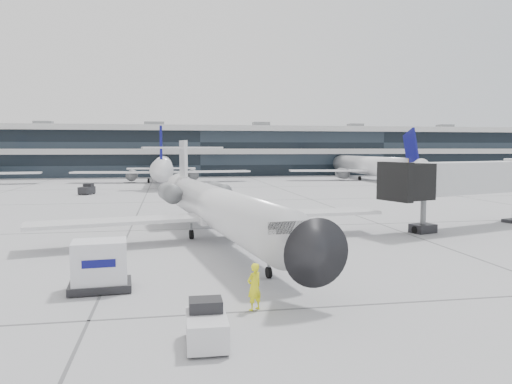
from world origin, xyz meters
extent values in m
plane|color=#959598|center=(0.00, 0.00, 0.00)|extent=(220.00, 220.00, 0.00)
cube|color=black|center=(0.00, 82.00, 5.00)|extent=(170.00, 22.00, 10.00)
cylinder|color=silver|center=(-3.81, -6.00, 2.28)|extent=(6.15, 23.95, 2.68)
cone|color=black|center=(-1.86, -19.15, 2.28)|extent=(3.06, 3.14, 2.68)
cone|color=silver|center=(-5.79, 7.35, 2.58)|extent=(2.98, 3.51, 2.55)
cube|color=silver|center=(-10.33, -5.97, 1.59)|extent=(11.21, 4.87, 0.22)
cube|color=silver|center=(2.43, -4.07, 1.59)|extent=(11.08, 3.42, 0.22)
cylinder|color=slate|center=(-6.97, 1.76, 2.68)|extent=(1.97, 3.56, 1.49)
cylinder|color=slate|center=(-3.04, 2.34, 2.68)|extent=(1.97, 3.56, 1.49)
cube|color=silver|center=(-5.70, 6.76, 4.66)|extent=(0.65, 2.59, 4.47)
cube|color=silver|center=(-5.76, 7.15, 6.25)|extent=(7.30, 2.62, 0.16)
cylinder|color=black|center=(-2.42, -15.32, 0.28)|extent=(0.26, 0.58, 0.56)
cylinder|color=black|center=(-5.57, -4.26, 0.32)|extent=(0.33, 0.66, 0.64)
cylinder|color=black|center=(-2.63, -3.82, 0.32)|extent=(0.33, 0.66, 0.64)
cube|color=#A6A8AA|center=(16.13, -3.14, 3.95)|extent=(13.03, 6.38, 2.39)
cube|color=black|center=(9.83, -5.16, 3.86)|extent=(3.17, 3.53, 2.57)
cylinder|color=slate|center=(11.32, -4.69, 1.29)|extent=(0.40, 0.40, 2.57)
cube|color=black|center=(11.32, -4.69, 0.32)|extent=(1.97, 1.73, 0.64)
imported|color=#FEFE1A|center=(-3.91, -19.85, 0.92)|extent=(0.80, 0.74, 1.84)
cube|color=silver|center=(-5.98, -23.01, 0.53)|extent=(1.30, 2.15, 0.87)
cube|color=black|center=(-5.97, -22.53, 1.11)|extent=(1.08, 0.89, 0.48)
cylinder|color=black|center=(-6.50, -22.23, 0.21)|extent=(0.18, 0.43, 0.43)
cylinder|color=black|center=(-5.43, -22.25, 0.21)|extent=(0.18, 0.43, 0.43)
cylinder|color=black|center=(-6.53, -23.78, 0.21)|extent=(0.18, 0.43, 0.43)
cylinder|color=black|center=(-5.46, -23.80, 0.21)|extent=(0.18, 0.43, 0.43)
cube|color=black|center=(-10.09, -16.02, 0.21)|extent=(2.78, 2.15, 0.32)
cube|color=silver|center=(-10.09, -16.02, 1.28)|extent=(2.42, 1.89, 1.83)
cone|color=#FF320D|center=(0.68, 11.51, 0.27)|extent=(0.35, 0.35, 0.54)
cube|color=#FF320D|center=(0.68, 11.51, 0.01)|extent=(0.49, 0.49, 0.03)
cube|color=black|center=(-17.86, 31.41, 0.58)|extent=(2.09, 2.64, 0.94)
cube|color=black|center=(-17.67, 31.90, 1.21)|extent=(1.41, 1.29, 0.52)
cylinder|color=black|center=(-18.10, 32.40, 0.23)|extent=(0.34, 0.50, 0.46)
cylinder|color=black|center=(-17.02, 31.99, 0.23)|extent=(0.34, 0.50, 0.46)
cylinder|color=black|center=(-18.69, 30.83, 0.23)|extent=(0.34, 0.50, 0.46)
cylinder|color=black|center=(-17.61, 30.42, 0.23)|extent=(0.34, 0.50, 0.46)
camera|label=1|loc=(-7.11, -38.25, 6.20)|focal=35.00mm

